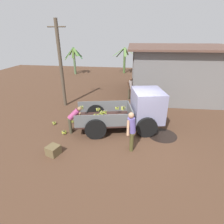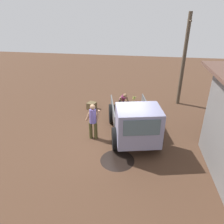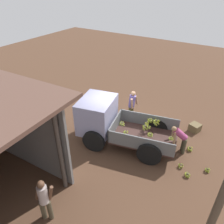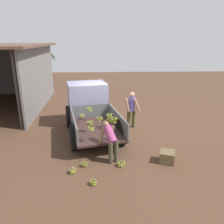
{
  "view_description": "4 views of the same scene",
  "coord_description": "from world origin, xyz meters",
  "px_view_note": "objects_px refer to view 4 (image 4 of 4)",
  "views": [
    {
      "loc": [
        0.1,
        -7.3,
        4.45
      ],
      "look_at": [
        -0.97,
        0.01,
        1.11
      ],
      "focal_mm": 28.0,
      "sensor_mm": 36.0,
      "label": 1
    },
    {
      "loc": [
        8.32,
        0.96,
        5.61
      ],
      "look_at": [
        -0.62,
        -0.4,
        1.1
      ],
      "focal_mm": 35.0,
      "sensor_mm": 36.0,
      "label": 2
    },
    {
      "loc": [
        -4.15,
        7.34,
        6.44
      ],
      "look_at": [
        0.29,
        0.22,
        1.14
      ],
      "focal_mm": 35.0,
      "sensor_mm": 36.0,
      "label": 3
    },
    {
      "loc": [
        -9.32,
        0.1,
        3.88
      ],
      "look_at": [
        -1.51,
        -0.23,
        1.26
      ],
      "focal_mm": 35.0,
      "sensor_mm": 36.0,
      "label": 4
    }
  ],
  "objects_px": {
    "banana_bunch_on_ground_3": "(84,164)",
    "wooden_crate_0": "(167,157)",
    "person_worker_loading": "(110,139)",
    "banana_bunch_on_ground_1": "(121,164)",
    "person_foreground_visitor": "(132,108)",
    "banana_bunch_on_ground_0": "(72,170)",
    "cargo_truck": "(89,105)",
    "banana_bunch_on_ground_2": "(93,182)"
  },
  "relations": [
    {
      "from": "banana_bunch_on_ground_3",
      "to": "wooden_crate_0",
      "type": "relative_size",
      "value": 0.51
    },
    {
      "from": "person_worker_loading",
      "to": "banana_bunch_on_ground_1",
      "type": "xyz_separation_m",
      "value": [
        -0.44,
        -0.32,
        -0.65
      ]
    },
    {
      "from": "person_foreground_visitor",
      "to": "banana_bunch_on_ground_0",
      "type": "distance_m",
      "value": 4.27
    },
    {
      "from": "cargo_truck",
      "to": "banana_bunch_on_ground_3",
      "type": "height_order",
      "value": "cargo_truck"
    },
    {
      "from": "banana_bunch_on_ground_0",
      "to": "cargo_truck",
      "type": "bearing_deg",
      "value": -4.82
    },
    {
      "from": "person_worker_loading",
      "to": "banana_bunch_on_ground_2",
      "type": "bearing_deg",
      "value": 131.54
    },
    {
      "from": "banana_bunch_on_ground_0",
      "to": "wooden_crate_0",
      "type": "height_order",
      "value": "wooden_crate_0"
    },
    {
      "from": "banana_bunch_on_ground_2",
      "to": "wooden_crate_0",
      "type": "xyz_separation_m",
      "value": [
        1.09,
        -2.39,
        0.1
      ]
    },
    {
      "from": "cargo_truck",
      "to": "banana_bunch_on_ground_0",
      "type": "bearing_deg",
      "value": 162.72
    },
    {
      "from": "person_worker_loading",
      "to": "banana_bunch_on_ground_1",
      "type": "distance_m",
      "value": 0.84
    },
    {
      "from": "banana_bunch_on_ground_1",
      "to": "wooden_crate_0",
      "type": "height_order",
      "value": "wooden_crate_0"
    },
    {
      "from": "cargo_truck",
      "to": "banana_bunch_on_ground_0",
      "type": "relative_size",
      "value": 18.79
    },
    {
      "from": "person_worker_loading",
      "to": "banana_bunch_on_ground_3",
      "type": "relative_size",
      "value": 5.41
    },
    {
      "from": "banana_bunch_on_ground_2",
      "to": "banana_bunch_on_ground_0",
      "type": "bearing_deg",
      "value": 48.51
    },
    {
      "from": "person_foreground_visitor",
      "to": "person_worker_loading",
      "type": "relative_size",
      "value": 1.31
    },
    {
      "from": "person_foreground_visitor",
      "to": "banana_bunch_on_ground_0",
      "type": "relative_size",
      "value": 7.05
    },
    {
      "from": "banana_bunch_on_ground_1",
      "to": "wooden_crate_0",
      "type": "xyz_separation_m",
      "value": [
        0.2,
        -1.54,
        0.09
      ]
    },
    {
      "from": "banana_bunch_on_ground_1",
      "to": "banana_bunch_on_ground_3",
      "type": "xyz_separation_m",
      "value": [
        0.04,
        1.17,
        -0.0
      ]
    },
    {
      "from": "person_foreground_visitor",
      "to": "banana_bunch_on_ground_1",
      "type": "height_order",
      "value": "person_foreground_visitor"
    },
    {
      "from": "cargo_truck",
      "to": "banana_bunch_on_ground_1",
      "type": "bearing_deg",
      "value": -173.49
    },
    {
      "from": "person_foreground_visitor",
      "to": "cargo_truck",
      "type": "bearing_deg",
      "value": -99.41
    },
    {
      "from": "person_foreground_visitor",
      "to": "banana_bunch_on_ground_0",
      "type": "xyz_separation_m",
      "value": [
        -3.55,
        2.24,
        -0.83
      ]
    },
    {
      "from": "banana_bunch_on_ground_2",
      "to": "wooden_crate_0",
      "type": "bearing_deg",
      "value": -65.45
    },
    {
      "from": "banana_bunch_on_ground_1",
      "to": "banana_bunch_on_ground_2",
      "type": "bearing_deg",
      "value": 136.54
    },
    {
      "from": "banana_bunch_on_ground_0",
      "to": "banana_bunch_on_ground_1",
      "type": "xyz_separation_m",
      "value": [
        0.31,
        -1.5,
        -0.0
      ]
    },
    {
      "from": "banana_bunch_on_ground_2",
      "to": "banana_bunch_on_ground_3",
      "type": "distance_m",
      "value": 0.99
    },
    {
      "from": "banana_bunch_on_ground_1",
      "to": "banana_bunch_on_ground_3",
      "type": "distance_m",
      "value": 1.17
    },
    {
      "from": "banana_bunch_on_ground_0",
      "to": "banana_bunch_on_ground_3",
      "type": "height_order",
      "value": "banana_bunch_on_ground_0"
    },
    {
      "from": "cargo_truck",
      "to": "banana_bunch_on_ground_2",
      "type": "xyz_separation_m",
      "value": [
        -4.35,
        -0.34,
        -0.94
      ]
    },
    {
      "from": "cargo_truck",
      "to": "person_worker_loading",
      "type": "bearing_deg",
      "value": -176.37
    },
    {
      "from": "banana_bunch_on_ground_1",
      "to": "banana_bunch_on_ground_2",
      "type": "relative_size",
      "value": 1.2
    },
    {
      "from": "cargo_truck",
      "to": "wooden_crate_0",
      "type": "xyz_separation_m",
      "value": [
        -3.25,
        -2.73,
        -0.85
      ]
    },
    {
      "from": "banana_bunch_on_ground_2",
      "to": "wooden_crate_0",
      "type": "height_order",
      "value": "wooden_crate_0"
    },
    {
      "from": "cargo_truck",
      "to": "wooden_crate_0",
      "type": "distance_m",
      "value": 4.33
    },
    {
      "from": "person_worker_loading",
      "to": "wooden_crate_0",
      "type": "height_order",
      "value": "person_worker_loading"
    },
    {
      "from": "banana_bunch_on_ground_2",
      "to": "banana_bunch_on_ground_3",
      "type": "height_order",
      "value": "banana_bunch_on_ground_2"
    },
    {
      "from": "person_foreground_visitor",
      "to": "banana_bunch_on_ground_0",
      "type": "height_order",
      "value": "person_foreground_visitor"
    },
    {
      "from": "cargo_truck",
      "to": "wooden_crate_0",
      "type": "bearing_deg",
      "value": -152.44
    },
    {
      "from": "cargo_truck",
      "to": "person_foreground_visitor",
      "type": "bearing_deg",
      "value": -108.96
    },
    {
      "from": "person_worker_loading",
      "to": "cargo_truck",
      "type": "bearing_deg",
      "value": -10.64
    },
    {
      "from": "person_worker_loading",
      "to": "wooden_crate_0",
      "type": "relative_size",
      "value": 2.78
    },
    {
      "from": "person_foreground_visitor",
      "to": "banana_bunch_on_ground_3",
      "type": "distance_m",
      "value": 3.81
    }
  ]
}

